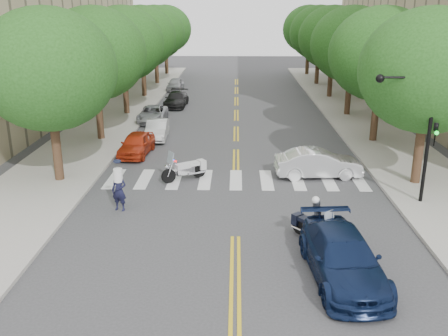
{
  "coord_description": "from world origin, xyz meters",
  "views": [
    {
      "loc": [
        -0.01,
        -17.28,
        8.46
      ],
      "look_at": [
        -0.55,
        4.46,
        1.3
      ],
      "focal_mm": 40.0,
      "sensor_mm": 36.0,
      "label": 1
    }
  ],
  "objects_px": {
    "motorcycle_police": "(313,220)",
    "convertible": "(318,163)",
    "officer_standing": "(119,190)",
    "sedan_blue": "(343,257)",
    "motorcycle_parked": "(188,169)"
  },
  "relations": [
    {
      "from": "officer_standing",
      "to": "convertible",
      "type": "height_order",
      "value": "officer_standing"
    },
    {
      "from": "convertible",
      "to": "sedan_blue",
      "type": "relative_size",
      "value": 0.85
    },
    {
      "from": "officer_standing",
      "to": "sedan_blue",
      "type": "relative_size",
      "value": 0.35
    },
    {
      "from": "motorcycle_police",
      "to": "sedan_blue",
      "type": "bearing_deg",
      "value": 61.43
    },
    {
      "from": "officer_standing",
      "to": "motorcycle_parked",
      "type": "bearing_deg",
      "value": 72.9
    },
    {
      "from": "officer_standing",
      "to": "sedan_blue",
      "type": "xyz_separation_m",
      "value": [
        8.42,
        -5.42,
        -0.15
      ]
    },
    {
      "from": "motorcycle_parked",
      "to": "convertible",
      "type": "bearing_deg",
      "value": -119.17
    },
    {
      "from": "motorcycle_parked",
      "to": "sedan_blue",
      "type": "xyz_separation_m",
      "value": [
        5.87,
        -9.48,
        0.2
      ]
    },
    {
      "from": "sedan_blue",
      "to": "convertible",
      "type": "bearing_deg",
      "value": 81.12
    },
    {
      "from": "motorcycle_police",
      "to": "convertible",
      "type": "xyz_separation_m",
      "value": [
        1.3,
        7.25,
        -0.06
      ]
    },
    {
      "from": "motorcycle_parked",
      "to": "officer_standing",
      "type": "relative_size",
      "value": 1.21
    },
    {
      "from": "motorcycle_parked",
      "to": "sedan_blue",
      "type": "distance_m",
      "value": 11.15
    },
    {
      "from": "convertible",
      "to": "motorcycle_parked",
      "type": "bearing_deg",
      "value": 90.73
    },
    {
      "from": "convertible",
      "to": "motorcycle_police",
      "type": "bearing_deg",
      "value": 165.93
    },
    {
      "from": "motorcycle_police",
      "to": "convertible",
      "type": "bearing_deg",
      "value": -139.65
    }
  ]
}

